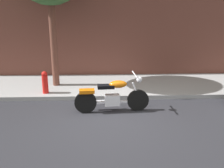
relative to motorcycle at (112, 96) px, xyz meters
name	(u,v)px	position (x,y,z in m)	size (l,w,h in m)	color
ground_plane	(110,121)	(-0.08, -0.64, -0.48)	(60.00, 60.00, 0.00)	#28282D
sidewalk	(108,86)	(-0.08, 2.26, -0.41)	(19.53, 2.65, 0.14)	#999999
motorcycle	(112,96)	(0.00, 0.00, 0.00)	(2.21, 0.70, 1.15)	black
fire_hydrant	(45,84)	(-2.22, 1.32, -0.02)	(0.20, 0.20, 0.91)	red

